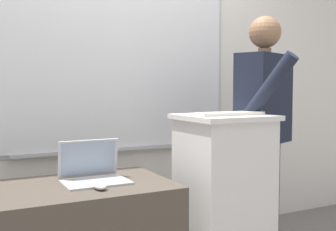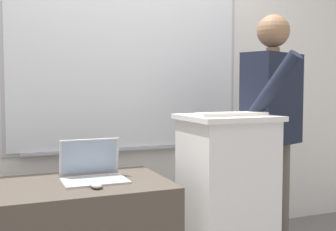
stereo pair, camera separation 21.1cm
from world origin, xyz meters
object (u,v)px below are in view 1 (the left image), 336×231
at_px(computer_mouse_by_laptop, 100,186).
at_px(laptop, 92,169).
at_px(lectern_podium, 223,198).
at_px(person_presenter, 264,118).
at_px(wireless_keyboard, 229,114).

bearing_deg(computer_mouse_by_laptop, laptop, 83.25).
relative_size(lectern_podium, laptop, 2.99).
xyz_separation_m(person_presenter, computer_mouse_by_laptop, (-1.28, -0.26, -0.28)).
bearing_deg(wireless_keyboard, laptop, 167.43).
distance_m(lectern_podium, laptop, 0.84).
height_order(laptop, wireless_keyboard, wireless_keyboard).
distance_m(person_presenter, computer_mouse_by_laptop, 1.33).
height_order(lectern_podium, laptop, lectern_podium).
relative_size(lectern_podium, wireless_keyboard, 2.39).
distance_m(person_presenter, laptop, 1.27).
height_order(person_presenter, computer_mouse_by_laptop, person_presenter).
bearing_deg(wireless_keyboard, computer_mouse_by_laptop, -177.21).
bearing_deg(computer_mouse_by_laptop, lectern_podium, 7.04).
relative_size(lectern_podium, computer_mouse_by_laptop, 10.42).
relative_size(lectern_podium, person_presenter, 0.61).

